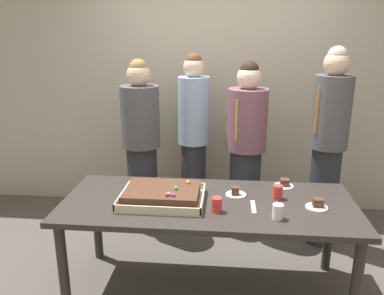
{
  "coord_description": "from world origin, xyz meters",
  "views": [
    {
      "loc": [
        0.12,
        -2.52,
        1.88
      ],
      "look_at": [
        -0.13,
        0.15,
        1.07
      ],
      "focal_mm": 36.23,
      "sensor_mm": 36.0,
      "label": 1
    }
  ],
  "objects_px": {
    "sheet_cake": "(162,195)",
    "plated_slice_far_left": "(236,193)",
    "person_green_shirt_behind": "(328,145)",
    "party_table": "(208,211)",
    "drink_cup_middle": "(217,205)",
    "person_striped_tie_right": "(246,147)",
    "plated_slice_near_right": "(284,184)",
    "drink_cup_nearest": "(278,192)",
    "cake_server_utensil": "(253,207)",
    "person_far_right_suit": "(194,136)",
    "drink_cup_far_end": "(278,212)",
    "person_serving_front": "(141,145)",
    "plated_slice_near_left": "(317,205)"
  },
  "relations": [
    {
      "from": "sheet_cake",
      "to": "plated_slice_far_left",
      "type": "distance_m",
      "value": 0.54
    },
    {
      "from": "sheet_cake",
      "to": "person_green_shirt_behind",
      "type": "height_order",
      "value": "person_green_shirt_behind"
    },
    {
      "from": "party_table",
      "to": "drink_cup_middle",
      "type": "xyz_separation_m",
      "value": [
        0.07,
        -0.16,
        0.13
      ]
    },
    {
      "from": "person_striped_tie_right",
      "to": "plated_slice_near_right",
      "type": "bearing_deg",
      "value": 55.08
    },
    {
      "from": "drink_cup_nearest",
      "to": "plated_slice_far_left",
      "type": "bearing_deg",
      "value": 174.69
    },
    {
      "from": "cake_server_utensil",
      "to": "drink_cup_nearest",
      "type": "bearing_deg",
      "value": 43.0
    },
    {
      "from": "person_striped_tie_right",
      "to": "person_far_right_suit",
      "type": "height_order",
      "value": "person_far_right_suit"
    },
    {
      "from": "person_green_shirt_behind",
      "to": "person_striped_tie_right",
      "type": "relative_size",
      "value": 1.08
    },
    {
      "from": "party_table",
      "to": "plated_slice_far_left",
      "type": "xyz_separation_m",
      "value": [
        0.2,
        0.12,
        0.1
      ]
    },
    {
      "from": "sheet_cake",
      "to": "person_green_shirt_behind",
      "type": "xyz_separation_m",
      "value": [
        1.32,
        0.83,
        0.16
      ]
    },
    {
      "from": "plated_slice_far_left",
      "to": "drink_cup_middle",
      "type": "height_order",
      "value": "drink_cup_middle"
    },
    {
      "from": "party_table",
      "to": "drink_cup_far_end",
      "type": "height_order",
      "value": "drink_cup_far_end"
    },
    {
      "from": "plated_slice_near_right",
      "to": "person_far_right_suit",
      "type": "xyz_separation_m",
      "value": [
        -0.78,
        0.81,
        0.15
      ]
    },
    {
      "from": "party_table",
      "to": "sheet_cake",
      "type": "bearing_deg",
      "value": -174.35
    },
    {
      "from": "person_striped_tie_right",
      "to": "person_far_right_suit",
      "type": "xyz_separation_m",
      "value": [
        -0.51,
        0.17,
        0.05
      ]
    },
    {
      "from": "plated_slice_far_left",
      "to": "sheet_cake",
      "type": "bearing_deg",
      "value": -163.59
    },
    {
      "from": "sheet_cake",
      "to": "drink_cup_far_end",
      "type": "xyz_separation_m",
      "value": [
        0.78,
        -0.19,
        0.0
      ]
    },
    {
      "from": "sheet_cake",
      "to": "drink_cup_far_end",
      "type": "bearing_deg",
      "value": -13.95
    },
    {
      "from": "plated_slice_far_left",
      "to": "drink_cup_middle",
      "type": "xyz_separation_m",
      "value": [
        -0.13,
        -0.28,
        0.03
      ]
    },
    {
      "from": "party_table",
      "to": "drink_cup_nearest",
      "type": "bearing_deg",
      "value": 10.65
    },
    {
      "from": "party_table",
      "to": "person_green_shirt_behind",
      "type": "bearing_deg",
      "value": 38.66
    },
    {
      "from": "plated_slice_near_right",
      "to": "person_far_right_suit",
      "type": "distance_m",
      "value": 1.13
    },
    {
      "from": "cake_server_utensil",
      "to": "person_striped_tie_right",
      "type": "distance_m",
      "value": 1.04
    },
    {
      "from": "drink_cup_far_end",
      "to": "person_green_shirt_behind",
      "type": "distance_m",
      "value": 1.17
    },
    {
      "from": "party_table",
      "to": "cake_server_utensil",
      "type": "bearing_deg",
      "value": -13.36
    },
    {
      "from": "drink_cup_middle",
      "to": "person_far_right_suit",
      "type": "height_order",
      "value": "person_far_right_suit"
    },
    {
      "from": "drink_cup_far_end",
      "to": "party_table",
      "type": "bearing_deg",
      "value": 153.76
    },
    {
      "from": "drink_cup_nearest",
      "to": "person_green_shirt_behind",
      "type": "relative_size",
      "value": 0.06
    },
    {
      "from": "party_table",
      "to": "person_serving_front",
      "type": "xyz_separation_m",
      "value": [
        -0.69,
        0.94,
        0.2
      ]
    },
    {
      "from": "plated_slice_near_right",
      "to": "drink_cup_nearest",
      "type": "xyz_separation_m",
      "value": [
        -0.08,
        -0.23,
        0.03
      ]
    },
    {
      "from": "drink_cup_nearest",
      "to": "person_serving_front",
      "type": "bearing_deg",
      "value": 144.44
    },
    {
      "from": "person_far_right_suit",
      "to": "sheet_cake",
      "type": "bearing_deg",
      "value": 0.03
    },
    {
      "from": "plated_slice_near_right",
      "to": "person_green_shirt_behind",
      "type": "bearing_deg",
      "value": 48.15
    },
    {
      "from": "party_table",
      "to": "person_far_right_suit",
      "type": "relative_size",
      "value": 1.22
    },
    {
      "from": "party_table",
      "to": "person_striped_tie_right",
      "type": "bearing_deg",
      "value": 72.64
    },
    {
      "from": "sheet_cake",
      "to": "drink_cup_nearest",
      "type": "height_order",
      "value": "sheet_cake"
    },
    {
      "from": "drink_cup_far_end",
      "to": "person_serving_front",
      "type": "height_order",
      "value": "person_serving_front"
    },
    {
      "from": "drink_cup_nearest",
      "to": "drink_cup_middle",
      "type": "distance_m",
      "value": 0.5
    },
    {
      "from": "party_table",
      "to": "drink_cup_far_end",
      "type": "xyz_separation_m",
      "value": [
        0.46,
        -0.23,
        0.13
      ]
    },
    {
      "from": "cake_server_utensil",
      "to": "person_far_right_suit",
      "type": "bearing_deg",
      "value": 113.27
    },
    {
      "from": "plated_slice_far_left",
      "to": "plated_slice_near_right",
      "type": "bearing_deg",
      "value": 28.29
    },
    {
      "from": "person_serving_front",
      "to": "cake_server_utensil",
      "type": "bearing_deg",
      "value": 24.13
    },
    {
      "from": "plated_slice_near_left",
      "to": "drink_cup_far_end",
      "type": "height_order",
      "value": "drink_cup_far_end"
    },
    {
      "from": "drink_cup_nearest",
      "to": "person_serving_front",
      "type": "height_order",
      "value": "person_serving_front"
    },
    {
      "from": "party_table",
      "to": "person_far_right_suit",
      "type": "xyz_separation_m",
      "value": [
        -0.21,
        1.13,
        0.24
      ]
    },
    {
      "from": "plated_slice_near_right",
      "to": "plated_slice_far_left",
      "type": "height_order",
      "value": "plated_slice_far_left"
    },
    {
      "from": "person_striped_tie_right",
      "to": "drink_cup_far_end",
      "type": "bearing_deg",
      "value": 39.61
    },
    {
      "from": "drink_cup_nearest",
      "to": "sheet_cake",
      "type": "bearing_deg",
      "value": -171.31
    },
    {
      "from": "plated_slice_near_right",
      "to": "person_serving_front",
      "type": "height_order",
      "value": "person_serving_front"
    },
    {
      "from": "drink_cup_nearest",
      "to": "drink_cup_middle",
      "type": "height_order",
      "value": "same"
    }
  ]
}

